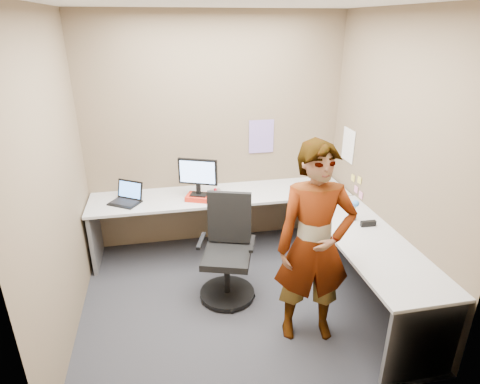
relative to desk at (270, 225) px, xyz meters
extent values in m
plane|color=#242428|center=(-0.44, -0.39, -0.59)|extent=(3.00, 3.00, 0.00)
plane|color=brown|center=(-0.44, 0.91, 0.76)|extent=(3.00, 0.00, 3.00)
plane|color=brown|center=(1.06, -0.39, 0.76)|extent=(0.00, 2.70, 2.70)
plane|color=brown|center=(-1.94, -0.39, 0.76)|extent=(0.00, 2.70, 2.70)
plane|color=white|center=(-0.44, -0.39, 2.11)|extent=(3.00, 3.00, 0.00)
cube|color=silver|center=(-0.44, 0.59, 0.13)|extent=(2.96, 0.65, 0.03)
cube|color=silver|center=(0.74, -0.71, 0.13)|extent=(0.65, 1.91, 0.03)
cube|color=#59595B|center=(-1.88, 0.59, -0.24)|extent=(0.04, 0.60, 0.70)
cube|color=#59595B|center=(1.00, 0.59, -0.24)|extent=(0.04, 0.60, 0.70)
cube|color=#59595B|center=(0.74, -1.63, -0.24)|extent=(0.60, 0.04, 0.70)
cube|color=red|center=(-0.70, 0.48, 0.17)|extent=(0.33, 0.29, 0.05)
cube|color=black|center=(-0.70, 0.48, 0.20)|extent=(0.22, 0.19, 0.01)
cube|color=black|center=(-0.70, 0.50, 0.26)|extent=(0.06, 0.05, 0.11)
cube|color=black|center=(-0.70, 0.50, 0.47)|extent=(0.42, 0.19, 0.29)
cube|color=#93BBFF|center=(-0.71, 0.49, 0.47)|extent=(0.36, 0.15, 0.25)
cube|color=black|center=(-1.51, 0.53, 0.15)|extent=(0.39, 0.36, 0.02)
cube|color=black|center=(-1.44, 0.63, 0.26)|extent=(0.30, 0.23, 0.21)
cube|color=#4681DE|center=(-1.44, 0.63, 0.26)|extent=(0.26, 0.19, 0.17)
cube|color=#B7B7BC|center=(-0.50, 0.62, 0.16)|extent=(0.12, 0.08, 0.04)
sphere|color=#AD0B1B|center=(-0.50, 0.61, 0.19)|extent=(0.04, 0.04, 0.04)
cone|color=white|center=(-0.15, 0.45, 0.17)|extent=(0.10, 0.10, 0.06)
cube|color=black|center=(0.85, -0.47, 0.17)|extent=(0.15, 0.04, 0.05)
cylinder|color=brown|center=(0.77, -0.32, 0.16)|extent=(0.05, 0.05, 0.04)
cylinder|color=#338C3F|center=(0.77, -0.32, 0.25)|extent=(0.01, 0.01, 0.14)
sphere|color=#3A80CD|center=(0.77, -0.32, 0.32)|extent=(0.07, 0.07, 0.07)
cube|color=#846BB7|center=(0.11, 0.90, 0.71)|extent=(0.30, 0.01, 0.40)
cube|color=white|center=(1.05, 0.51, 0.66)|extent=(0.01, 0.28, 0.38)
cube|color=#F2E059|center=(1.05, 0.16, 0.36)|extent=(0.01, 0.07, 0.07)
cube|color=pink|center=(1.05, 0.21, 0.23)|extent=(0.01, 0.07, 0.07)
cube|color=pink|center=(1.05, 0.09, 0.21)|extent=(0.01, 0.07, 0.07)
cube|color=#F2E059|center=(1.05, 0.31, 0.33)|extent=(0.01, 0.07, 0.07)
cylinder|color=black|center=(-0.53, -0.34, -0.55)|extent=(0.55, 0.55, 0.04)
cylinder|color=black|center=(-0.53, -0.34, -0.33)|extent=(0.06, 0.06, 0.39)
cube|color=black|center=(-0.53, -0.34, -0.13)|extent=(0.57, 0.57, 0.07)
cube|color=black|center=(-0.46, -0.13, 0.20)|extent=(0.43, 0.18, 0.54)
cube|color=black|center=(-0.76, -0.27, 0.04)|extent=(0.13, 0.29, 0.03)
cube|color=black|center=(-0.29, -0.41, 0.04)|extent=(0.13, 0.29, 0.03)
imported|color=#999399|center=(0.10, -0.97, 0.29)|extent=(0.70, 0.51, 1.76)
camera|label=1|loc=(-1.05, -3.62, 1.97)|focal=30.00mm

